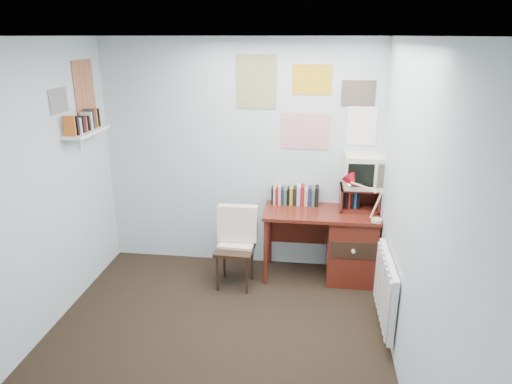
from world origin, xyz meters
TOP-DOWN VIEW (x-y plane):
  - ground at (0.00, 0.00)m, footprint 3.50×3.50m
  - back_wall at (0.00, 1.75)m, footprint 3.00×0.02m
  - left_wall at (-1.50, 0.00)m, footprint 0.02×3.50m
  - right_wall at (1.50, 0.00)m, footprint 0.02×3.50m
  - ceiling at (0.00, 0.00)m, footprint 3.00×3.50m
  - desk at (1.17, 1.48)m, footprint 1.20×0.55m
  - desk_chair at (0.03, 1.18)m, footprint 0.44×0.42m
  - desk_lamp at (1.44, 1.26)m, footprint 0.34×0.31m
  - tv_riser at (1.29, 1.59)m, footprint 0.40×0.30m
  - crt_tv at (1.32, 1.61)m, footprint 0.40×0.37m
  - book_row at (0.66, 1.66)m, footprint 0.60×0.14m
  - radiator at (1.46, 0.55)m, footprint 0.09×0.80m
  - wall_shelf at (-1.40, 1.10)m, footprint 0.20×0.62m
  - posters_back at (0.70, 1.74)m, footprint 1.20×0.01m
  - posters_left at (-1.49, 1.10)m, footprint 0.01×0.70m

SIDE VIEW (x-z plane):
  - ground at x=0.00m, z-range 0.00..0.00m
  - desk at x=1.17m, z-range 0.03..0.79m
  - desk_chair at x=0.03m, z-range 0.00..0.81m
  - radiator at x=1.46m, z-range 0.12..0.72m
  - book_row at x=0.66m, z-range 0.76..0.98m
  - tv_riser at x=1.29m, z-range 0.76..1.01m
  - desk_lamp at x=1.44m, z-range 0.76..1.16m
  - crt_tv at x=1.32m, z-range 1.01..1.38m
  - back_wall at x=0.00m, z-range 0.00..2.50m
  - left_wall at x=-1.50m, z-range 0.00..2.50m
  - right_wall at x=1.50m, z-range 0.00..2.50m
  - wall_shelf at x=-1.40m, z-range 1.50..1.74m
  - posters_back at x=0.70m, z-range 1.40..2.30m
  - posters_left at x=-1.49m, z-range 1.70..2.30m
  - ceiling at x=0.00m, z-range 2.49..2.51m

